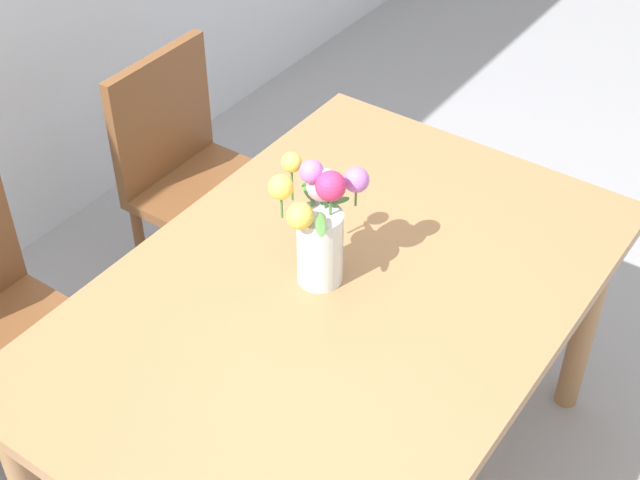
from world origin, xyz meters
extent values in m
cube|color=#9E7047|center=(0.00, 0.00, 0.74)|extent=(1.50, 1.01, 0.04)
cylinder|color=#9E7047|center=(0.67, -0.43, 0.36)|extent=(0.07, 0.07, 0.72)
cylinder|color=#9E7047|center=(0.67, 0.43, 0.36)|extent=(0.07, 0.07, 0.72)
cube|color=brown|center=(-0.41, 0.77, 0.46)|extent=(0.42, 0.42, 0.04)
cylinder|color=brown|center=(-0.23, 0.59, 0.22)|extent=(0.04, 0.04, 0.44)
cylinder|color=brown|center=(-0.59, 0.59, 0.22)|extent=(0.04, 0.04, 0.44)
cylinder|color=brown|center=(-0.23, 0.95, 0.22)|extent=(0.04, 0.04, 0.44)
cube|color=brown|center=(0.41, 0.77, 0.46)|extent=(0.42, 0.42, 0.04)
cylinder|color=brown|center=(0.59, 0.59, 0.22)|extent=(0.04, 0.04, 0.44)
cylinder|color=brown|center=(0.23, 0.59, 0.22)|extent=(0.04, 0.04, 0.44)
cylinder|color=brown|center=(0.59, 0.95, 0.22)|extent=(0.04, 0.04, 0.44)
cylinder|color=brown|center=(0.23, 0.95, 0.22)|extent=(0.04, 0.04, 0.44)
cube|color=brown|center=(0.41, 0.96, 0.69)|extent=(0.42, 0.04, 0.42)
cylinder|color=silver|center=(0.01, 0.06, 0.86)|extent=(0.11, 0.11, 0.20)
sphere|color=#EFD14C|center=(-0.03, 0.13, 1.03)|extent=(0.06, 0.06, 0.06)
cylinder|color=#478438|center=(-0.03, 0.13, 0.99)|extent=(0.01, 0.01, 0.09)
sphere|color=#EFD14C|center=(0.03, 0.15, 1.05)|extent=(0.05, 0.05, 0.05)
cylinder|color=#478438|center=(0.03, 0.15, 1.00)|extent=(0.01, 0.01, 0.11)
sphere|color=#B266C6|center=(0.10, 0.02, 1.02)|extent=(0.06, 0.06, 0.06)
cylinder|color=#478438|center=(0.10, 0.02, 0.98)|extent=(0.01, 0.01, 0.07)
sphere|color=#EFD14C|center=(-0.04, 0.07, 0.98)|extent=(0.06, 0.06, 0.06)
cylinder|color=#478438|center=(-0.04, 0.07, 0.96)|extent=(0.01, 0.01, 0.04)
sphere|color=#D12D66|center=(0.03, 0.04, 1.04)|extent=(0.07, 0.07, 0.07)
cylinder|color=#478438|center=(0.03, 0.04, 0.99)|extent=(0.01, 0.01, 0.09)
sphere|color=white|center=(0.04, 0.06, 1.04)|extent=(0.05, 0.05, 0.05)
cylinder|color=#478438|center=(0.04, 0.06, 0.99)|extent=(0.01, 0.01, 0.09)
sphere|color=#B266C6|center=(0.03, 0.09, 1.05)|extent=(0.06, 0.06, 0.06)
cylinder|color=#478438|center=(0.03, 0.09, 1.00)|extent=(0.01, 0.01, 0.11)
sphere|color=#EA9EBC|center=(0.05, 0.08, 1.01)|extent=(0.07, 0.07, 0.07)
cylinder|color=#478438|center=(0.05, 0.08, 0.97)|extent=(0.01, 0.01, 0.06)
ellipsoid|color=#478438|center=(-0.04, 0.02, 0.97)|extent=(0.07, 0.06, 0.02)
ellipsoid|color=#478438|center=(0.06, 0.12, 0.97)|extent=(0.06, 0.07, 0.02)
ellipsoid|color=#478438|center=(0.07, 0.05, 0.96)|extent=(0.07, 0.04, 0.02)
camera|label=1|loc=(-1.32, -0.87, 2.24)|focal=51.30mm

